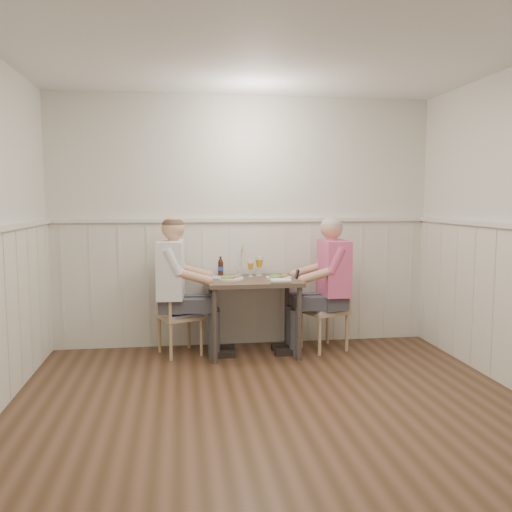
% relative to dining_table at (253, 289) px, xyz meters
% --- Properties ---
extents(ground_plane, '(4.50, 4.50, 0.00)m').
position_rel_dining_table_xyz_m(ground_plane, '(-0.04, -1.84, -0.65)').
color(ground_plane, '#422B19').
extents(room_shell, '(4.04, 4.54, 2.60)m').
position_rel_dining_table_xyz_m(room_shell, '(-0.04, -1.84, 0.87)').
color(room_shell, silver).
rests_on(room_shell, ground).
extents(wainscot, '(4.00, 4.49, 1.34)m').
position_rel_dining_table_xyz_m(wainscot, '(-0.04, -1.15, 0.04)').
color(wainscot, silver).
rests_on(wainscot, ground).
extents(dining_table, '(0.91, 0.70, 0.75)m').
position_rel_dining_table_xyz_m(dining_table, '(0.00, 0.00, 0.00)').
color(dining_table, '#483B2C').
rests_on(dining_table, ground).
extents(chair_right, '(0.50, 0.50, 0.82)m').
position_rel_dining_table_xyz_m(chair_right, '(0.78, 0.05, -0.20)').
color(chair_right, tan).
rests_on(chair_right, ground).
extents(chair_left, '(0.48, 0.48, 0.78)m').
position_rel_dining_table_xyz_m(chair_left, '(-0.77, 0.05, -0.22)').
color(chair_left, tan).
rests_on(chair_left, ground).
extents(man_in_pink, '(0.64, 0.45, 1.39)m').
position_rel_dining_table_xyz_m(man_in_pink, '(0.77, -0.02, -0.07)').
color(man_in_pink, '#3F3F47').
rests_on(man_in_pink, ground).
extents(diner_cream, '(0.66, 0.46, 1.40)m').
position_rel_dining_table_xyz_m(diner_cream, '(-0.76, 0.02, -0.06)').
color(diner_cream, '#3F3F47').
rests_on(diner_cream, ground).
extents(plate_man, '(0.26, 0.26, 0.07)m').
position_rel_dining_table_xyz_m(plate_man, '(0.25, -0.01, 0.12)').
color(plate_man, white).
rests_on(plate_man, dining_table).
extents(plate_diner, '(0.26, 0.26, 0.06)m').
position_rel_dining_table_xyz_m(plate_diner, '(-0.24, -0.01, 0.12)').
color(plate_diner, white).
rests_on(plate_diner, dining_table).
extents(beer_glass_a, '(0.08, 0.08, 0.20)m').
position_rel_dining_table_xyz_m(beer_glass_a, '(0.09, 0.22, 0.24)').
color(beer_glass_a, silver).
rests_on(beer_glass_a, dining_table).
extents(beer_glass_b, '(0.07, 0.07, 0.17)m').
position_rel_dining_table_xyz_m(beer_glass_b, '(-0.00, 0.16, 0.22)').
color(beer_glass_b, silver).
rests_on(beer_glass_b, dining_table).
extents(beer_bottle, '(0.06, 0.06, 0.20)m').
position_rel_dining_table_xyz_m(beer_bottle, '(-0.30, 0.26, 0.19)').
color(beer_bottle, black).
rests_on(beer_bottle, dining_table).
extents(rolled_napkin, '(0.20, 0.05, 0.04)m').
position_rel_dining_table_xyz_m(rolled_napkin, '(0.22, -0.30, 0.12)').
color(rolled_napkin, white).
rests_on(rolled_napkin, dining_table).
extents(grass_vase, '(0.04, 0.04, 0.34)m').
position_rel_dining_table_xyz_m(grass_vase, '(-0.10, 0.28, 0.25)').
color(grass_vase, silver).
rests_on(grass_vase, dining_table).
extents(gingham_mat, '(0.38, 0.35, 0.01)m').
position_rel_dining_table_xyz_m(gingham_mat, '(-0.34, 0.16, 0.11)').
color(gingham_mat, '#616FB7').
rests_on(gingham_mat, dining_table).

